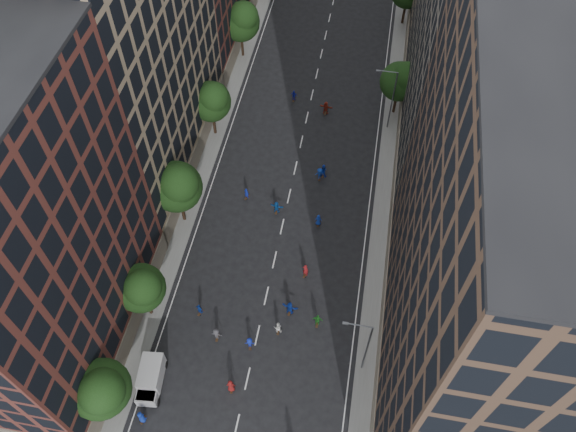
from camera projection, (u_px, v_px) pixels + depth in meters
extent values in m
plane|color=black|center=(301.00, 145.00, 71.45)|extent=(240.00, 240.00, 0.00)
cube|color=slate|center=(224.00, 94.00, 77.00)|extent=(4.00, 105.00, 0.15)
cube|color=slate|center=(399.00, 115.00, 74.49)|extent=(4.00, 105.00, 0.15)
cube|color=#592922|center=(8.00, 245.00, 44.48)|extent=(14.00, 22.00, 30.00)
cube|color=#8C765B|center=(111.00, 40.00, 56.81)|extent=(14.00, 26.00, 34.00)
cube|color=#4C3629|center=(508.00, 255.00, 40.41)|extent=(14.00, 30.00, 36.00)
cube|color=#5F594F|center=(489.00, 31.00, 58.47)|extent=(14.00, 28.00, 33.00)
cylinder|color=black|center=(112.00, 403.00, 50.10)|extent=(0.36, 0.36, 3.96)
sphere|color=black|center=(101.00, 389.00, 47.20)|extent=(5.20, 5.20, 5.20)
sphere|color=black|center=(102.00, 391.00, 45.78)|extent=(3.90, 3.90, 3.90)
cylinder|color=black|center=(148.00, 304.00, 56.02)|extent=(0.36, 0.36, 3.70)
sphere|color=black|center=(141.00, 288.00, 53.31)|extent=(4.80, 4.80, 4.80)
sphere|color=black|center=(143.00, 287.00, 52.00)|extent=(3.60, 3.60, 3.60)
cylinder|color=black|center=(182.00, 208.00, 62.78)|extent=(0.36, 0.36, 4.22)
sphere|color=black|center=(177.00, 187.00, 59.68)|extent=(5.60, 5.60, 5.60)
sphere|color=black|center=(179.00, 183.00, 58.15)|extent=(4.20, 4.20, 4.20)
cylinder|color=black|center=(214.00, 123.00, 71.06)|extent=(0.36, 0.36, 3.87)
sphere|color=black|center=(211.00, 102.00, 68.22)|extent=(5.00, 5.00, 5.00)
sphere|color=black|center=(214.00, 97.00, 66.85)|extent=(3.75, 3.75, 3.75)
cylinder|color=black|center=(242.00, 44.00, 80.29)|extent=(0.36, 0.36, 4.05)
sphere|color=black|center=(240.00, 22.00, 77.32)|extent=(5.40, 5.40, 5.40)
sphere|color=black|center=(244.00, 16.00, 75.85)|extent=(4.05, 4.05, 4.05)
cylinder|color=black|center=(395.00, 102.00, 73.42)|extent=(0.36, 0.36, 3.74)
sphere|color=black|center=(399.00, 81.00, 70.67)|extent=(5.00, 5.00, 5.00)
sphere|color=black|center=(406.00, 77.00, 69.31)|extent=(3.75, 3.75, 3.75)
cylinder|color=black|center=(404.00, 12.00, 84.95)|extent=(0.36, 0.36, 3.96)
cylinder|color=#595B60|center=(367.00, 349.00, 50.44)|extent=(0.18, 0.18, 9.00)
cylinder|color=#595B60|center=(359.00, 325.00, 46.93)|extent=(2.40, 0.12, 0.12)
cube|color=#595B60|center=(345.00, 323.00, 47.08)|extent=(0.50, 0.22, 0.15)
cylinder|color=#595B60|center=(392.00, 102.00, 69.62)|extent=(0.18, 0.18, 9.00)
cylinder|color=#595B60|center=(388.00, 71.00, 66.11)|extent=(2.40, 0.12, 0.12)
cube|color=#595B60|center=(378.00, 71.00, 66.26)|extent=(0.50, 0.22, 0.15)
cube|color=silver|center=(151.00, 373.00, 52.34)|extent=(2.32, 3.56, 2.05)
cube|color=silver|center=(147.00, 397.00, 51.43)|extent=(2.02, 1.69, 1.31)
cube|color=black|center=(146.00, 394.00, 50.94)|extent=(1.80, 1.39, 0.09)
cylinder|color=black|center=(138.00, 401.00, 51.81)|extent=(0.31, 0.73, 0.71)
cylinder|color=black|center=(158.00, 402.00, 51.73)|extent=(0.31, 0.73, 0.71)
cylinder|color=black|center=(147.00, 363.00, 53.95)|extent=(0.31, 0.73, 0.71)
cylinder|color=black|center=(166.00, 365.00, 53.88)|extent=(0.31, 0.73, 0.71)
imported|color=navy|center=(141.00, 417.00, 50.42)|extent=(0.95, 0.71, 1.78)
imported|color=#1425A4|center=(250.00, 343.00, 54.75)|extent=(1.05, 0.70, 1.51)
imported|color=navy|center=(200.00, 309.00, 56.87)|extent=(0.99, 0.73, 1.56)
imported|color=#123098|center=(290.00, 308.00, 56.79)|extent=(1.77, 0.82, 1.84)
imported|color=maroon|center=(231.00, 386.00, 52.10)|extent=(0.94, 0.68, 1.79)
imported|color=maroon|center=(305.00, 271.00, 59.38)|extent=(0.80, 0.66, 1.89)
imported|color=silver|center=(278.00, 328.00, 55.63)|extent=(0.88, 0.73, 1.65)
imported|color=#424146|center=(217.00, 334.00, 55.21)|extent=(1.08, 0.63, 1.66)
imported|color=#227323|center=(318.00, 320.00, 56.02)|extent=(1.08, 0.48, 1.82)
imported|color=#134DA1|center=(277.00, 207.00, 64.46)|extent=(1.61, 0.69, 1.68)
imported|color=#1432A4|center=(318.00, 220.00, 63.45)|extent=(0.79, 0.53, 1.57)
imported|color=#13249C|center=(247.00, 193.00, 65.74)|extent=(0.67, 0.56, 1.57)
imported|color=#1637BA|center=(323.00, 171.00, 67.61)|extent=(1.00, 0.83, 1.89)
imported|color=#123498|center=(320.00, 174.00, 67.44)|extent=(1.19, 0.82, 1.68)
imported|color=#161EB7|center=(294.00, 96.00, 75.69)|extent=(0.99, 0.56, 1.59)
imported|color=maroon|center=(326.00, 108.00, 74.03)|extent=(1.83, 0.80, 1.91)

